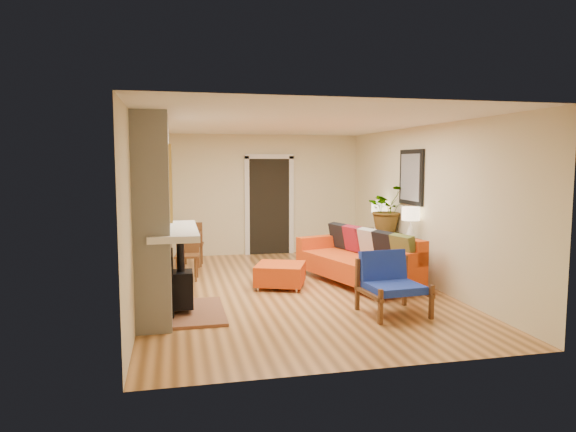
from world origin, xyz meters
name	(u,v)px	position (x,y,z in m)	size (l,w,h in m)	color
room_shell	(291,199)	(0.60, 2.63, 1.24)	(6.50, 6.50, 6.50)	tan
fireplace	(157,222)	(-2.00, -1.00, 1.24)	(1.09, 1.68, 2.60)	white
sofa	(361,259)	(1.25, 0.22, 0.40)	(1.61, 2.49, 0.91)	silver
ottoman	(280,274)	(-0.13, 0.19, 0.22)	(0.96, 0.96, 0.38)	silver
blue_chair	(390,280)	(1.02, -1.49, 0.44)	(0.84, 0.83, 0.82)	brown
dining_table	(186,242)	(-1.58, 1.64, 0.57)	(0.81, 1.65, 0.87)	brown
console_table	(394,242)	(2.07, 0.74, 0.58)	(0.34, 1.85, 0.72)	black
lamp_near	(411,219)	(2.07, 0.08, 1.06)	(0.30, 0.30, 0.54)	white
lamp_far	(379,212)	(2.07, 1.42, 1.06)	(0.30, 0.30, 0.54)	white
houseplant	(387,209)	(2.06, 1.03, 1.16)	(0.77, 0.67, 0.86)	#1E5919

